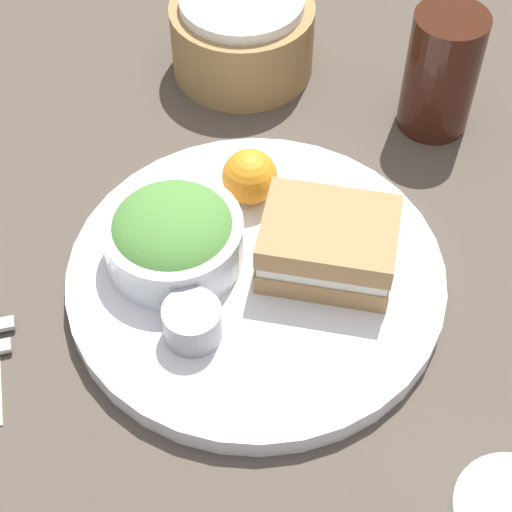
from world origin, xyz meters
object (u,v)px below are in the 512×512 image
Objects in this scene: sandwich at (328,244)px; drink_glass at (441,72)px; plate at (256,278)px; dressing_cup at (192,322)px; bread_basket at (242,35)px; salad_bowl at (173,236)px.

drink_glass is (0.16, 0.18, 0.02)m from sandwich.
dressing_cup reaches higher than plate.
plate is at bearing -143.17° from drink_glass.
bread_basket is at bearing 71.77° from dressing_cup.
bread_basket reaches higher than plate.
salad_bowl reaches higher than dressing_cup.
plate is 0.08m from salad_bowl.
bread_basket reaches higher than sandwich.
sandwich is (0.06, -0.01, 0.04)m from plate.
dressing_cup is at bearing -159.78° from sandwich.
bread_basket is at bearing 92.04° from sandwich.
bread_basket is (-0.01, 0.30, -0.01)m from sandwich.
drink_glass reaches higher than bread_basket.
bread_basket is at bearing 80.30° from plate.
drink_glass is at bearing 36.83° from plate.
sandwich is at bearing -16.54° from salad_bowl.
drink_glass reaches higher than dressing_cup.
drink_glass reaches higher than plate.
bread_basket reaches higher than dressing_cup.
plate is at bearing -99.70° from bread_basket.
plate is at bearing 39.54° from dressing_cup.
plate is 0.29m from drink_glass.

